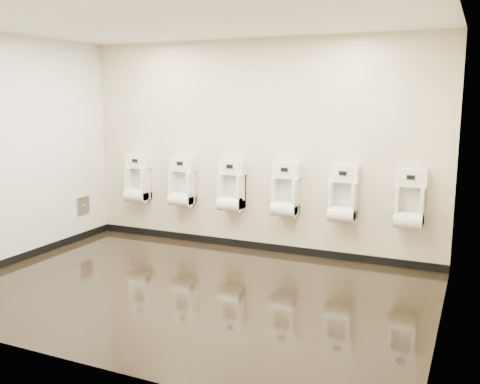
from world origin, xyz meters
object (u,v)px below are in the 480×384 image
Objects in this scene: urinal_3 at (285,193)px; urinal_0 at (138,182)px; access_panel at (83,205)px; urinal_2 at (231,189)px; urinal_1 at (182,185)px; urinal_4 at (343,198)px; urinal_5 at (410,203)px.

urinal_0 is at bearing 180.00° from urinal_3.
access_panel is 0.36× the size of urinal_2.
access_panel is 0.36× the size of urinal_1.
urinal_1 is 2.29m from urinal_4.
urinal_2 is 2.32m from urinal_5.
urinal_3 is at bearing 0.00° from urinal_2.
urinal_1 reaches higher than access_panel.
urinal_3 and urinal_4 have the same top height.
urinal_3 is at bearing 180.00° from urinal_5.
urinal_2 is (0.77, 0.00, 0.00)m from urinal_1.
urinal_0 is 1.52m from urinal_2.
urinal_1 is 1.00× the size of urinal_4.
urinal_0 is at bearing 180.00° from urinal_5.
urinal_3 is 1.00× the size of urinal_4.
urinal_1 and urinal_4 have the same top height.
access_panel is at bearing -168.92° from urinal_2.
urinal_2 reaches higher than access_panel.
urinal_0 is 1.00× the size of urinal_4.
urinal_0 is at bearing 180.00° from urinal_2.
access_panel is at bearing -174.57° from urinal_5.
urinal_1 is at bearing 180.00° from urinal_4.
urinal_5 is at bearing 5.43° from access_panel.
urinal_2 is 1.00× the size of urinal_3.
urinal_2 is (1.52, 0.00, 0.00)m from urinal_0.
urinal_4 is 0.79m from urinal_5.
urinal_1 is (0.75, 0.00, 0.00)m from urinal_0.
urinal_0 is 1.00× the size of urinal_5.
urinal_3 and urinal_5 have the same top height.
urinal_1 is at bearing 180.00° from urinal_5.
access_panel is 0.36× the size of urinal_0.
urinal_3 is (0.77, 0.00, 0.00)m from urinal_2.
urinal_4 reaches higher than access_panel.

